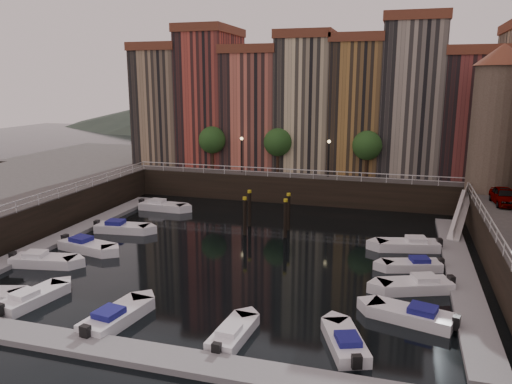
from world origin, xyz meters
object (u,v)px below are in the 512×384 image
(gangway, at_px, (461,212))
(corner_tower, at_px, (497,117))
(mooring_pilings, at_px, (267,214))
(car_a, at_px, (504,197))
(boat_left_2, at_px, (86,246))
(boat_left_1, at_px, (42,260))

(gangway, bearing_deg, corner_tower, 57.20)
(mooring_pilings, relative_size, car_a, 1.01)
(corner_tower, xyz_separation_m, boat_left_2, (-32.38, -18.41, -9.80))
(gangway, height_order, mooring_pilings, gangway)
(mooring_pilings, xyz_separation_m, boat_left_2, (-12.68, -9.08, -1.25))
(corner_tower, xyz_separation_m, boat_left_1, (-33.52, -22.21, -9.81))
(boat_left_1, height_order, boat_left_2, boat_left_2)
(car_a, bearing_deg, corner_tower, 88.78)
(gangway, height_order, car_a, car_a)
(boat_left_2, distance_m, car_a, 35.24)
(corner_tower, distance_m, boat_left_2, 38.51)
(corner_tower, xyz_separation_m, gangway, (-2.90, -4.50, -8.28))
(mooring_pilings, distance_m, boat_left_2, 15.64)
(corner_tower, distance_m, gangway, 9.86)
(gangway, relative_size, boat_left_1, 1.64)
(mooring_pilings, distance_m, boat_left_1, 18.94)
(mooring_pilings, relative_size, boat_left_2, 0.84)
(boat_left_1, bearing_deg, mooring_pilings, 32.86)
(gangway, bearing_deg, boat_left_2, -154.75)
(mooring_pilings, bearing_deg, corner_tower, 25.34)
(gangway, relative_size, mooring_pilings, 1.89)
(corner_tower, height_order, gangway, corner_tower)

